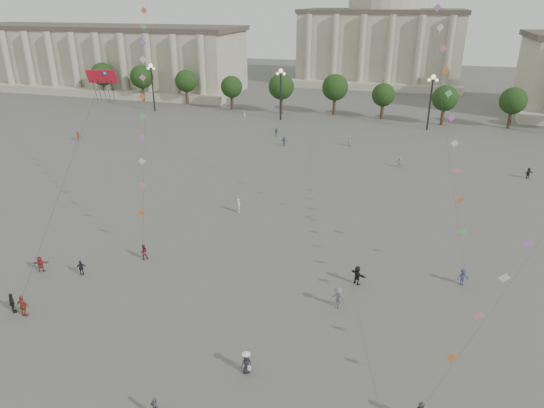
# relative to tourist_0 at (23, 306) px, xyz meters

# --- Properties ---
(ground) EXTENTS (360.00, 360.00, 0.00)m
(ground) POSITION_rel_tourist_0_xyz_m (16.00, 2.99, -0.96)
(ground) COLOR #4E4C4A
(ground) RESTS_ON ground
(hall_west) EXTENTS (84.00, 26.22, 17.20)m
(hall_west) POSITION_rel_tourist_0_xyz_m (-59.00, 96.89, 7.47)
(hall_west) COLOR #A9A18E
(hall_west) RESTS_ON ground
(hall_central) EXTENTS (48.30, 34.30, 35.50)m
(hall_central) POSITION_rel_tourist_0_xyz_m (16.00, 132.21, 13.27)
(hall_central) COLOR #A9A18E
(hall_central) RESTS_ON ground
(tree_row) EXTENTS (137.12, 5.12, 8.00)m
(tree_row) POSITION_rel_tourist_0_xyz_m (16.00, 80.99, 4.44)
(tree_row) COLOR #38251C
(tree_row) RESTS_ON ground
(lamp_post_far_west) EXTENTS (2.00, 0.90, 10.65)m
(lamp_post_far_west) POSITION_rel_tourist_0_xyz_m (-29.00, 72.99, 6.39)
(lamp_post_far_west) COLOR #262628
(lamp_post_far_west) RESTS_ON ground
(lamp_post_mid_west) EXTENTS (2.00, 0.90, 10.65)m
(lamp_post_mid_west) POSITION_rel_tourist_0_xyz_m (1.00, 72.99, 6.39)
(lamp_post_mid_west) COLOR #262628
(lamp_post_mid_west) RESTS_ON ground
(lamp_post_mid_east) EXTENTS (2.00, 0.90, 10.65)m
(lamp_post_mid_east) POSITION_rel_tourist_0_xyz_m (31.00, 72.99, 6.39)
(lamp_post_mid_east) COLOR #262628
(lamp_post_mid_east) RESTS_ON ground
(person_crowd_0) EXTENTS (0.98, 0.60, 1.56)m
(person_crowd_0) POSITION_rel_tourist_0_xyz_m (3.87, 59.75, -0.18)
(person_crowd_0) COLOR #37587D
(person_crowd_0) RESTS_ON ground
(person_crowd_2) EXTENTS (0.73, 1.13, 1.66)m
(person_crowd_2) POSITION_rel_tourist_0_xyz_m (-29.82, 46.64, -0.13)
(person_crowd_2) COLOR maroon
(person_crowd_2) RESTS_ON ground
(person_crowd_3) EXTENTS (1.66, 1.40, 1.80)m
(person_crowd_3) POSITION_rel_tourist_0_xyz_m (25.11, 12.53, -0.06)
(person_crowd_3) COLOR black
(person_crowd_3) RESTS_ON ground
(person_crowd_4) EXTENTS (1.53, 1.31, 1.66)m
(person_crowd_4) POSITION_rel_tourist_0_xyz_m (18.00, 57.20, -0.13)
(person_crowd_4) COLOR beige
(person_crowd_4) RESTS_ON ground
(person_crowd_6) EXTENTS (1.37, 0.97, 1.93)m
(person_crowd_6) POSITION_rel_tourist_0_xyz_m (24.06, 8.37, 0.01)
(person_crowd_6) COLOR slate
(person_crowd_6) RESTS_ON ground
(person_crowd_7) EXTENTS (1.44, 0.48, 1.54)m
(person_crowd_7) POSITION_rel_tourist_0_xyz_m (27.05, 47.60, -0.19)
(person_crowd_7) COLOR beige
(person_crowd_7) RESTS_ON ground
(person_crowd_9) EXTENTS (1.44, 1.23, 1.56)m
(person_crowd_9) POSITION_rel_tourist_0_xyz_m (44.96, 47.74, -0.18)
(person_crowd_9) COLOR black
(person_crowd_9) RESTS_ON ground
(person_crowd_10) EXTENTS (0.43, 0.63, 1.68)m
(person_crowd_10) POSITION_rel_tourist_0_xyz_m (-6.37, 70.99, -0.12)
(person_crowd_10) COLOR #ADADA9
(person_crowd_10) RESTS_ON ground
(person_crowd_12) EXTENTS (1.55, 0.86, 1.59)m
(person_crowd_12) POSITION_rel_tourist_0_xyz_m (6.96, 54.12, -0.16)
(person_crowd_12) COLOR slate
(person_crowd_12) RESTS_ON ground
(person_crowd_13) EXTENTS (0.61, 0.74, 1.75)m
(person_crowd_13) POSITION_rel_tourist_0_xyz_m (9.40, 24.51, -0.08)
(person_crowd_13) COLOR silver
(person_crowd_13) RESTS_ON ground
(tourist_0) EXTENTS (1.14, 0.50, 1.92)m
(tourist_0) POSITION_rel_tourist_0_xyz_m (0.00, 0.00, 0.00)
(tourist_0) COLOR #943928
(tourist_0) RESTS_ON ground
(tourist_1) EXTENTS (1.11, 0.92, 1.77)m
(tourist_1) POSITION_rel_tourist_0_xyz_m (-1.23, 0.15, -0.07)
(tourist_1) COLOR black
(tourist_1) RESTS_ON ground
(tourist_2) EXTENTS (1.52, 1.05, 1.58)m
(tourist_2) POSITION_rel_tourist_0_xyz_m (-3.65, 6.21, -0.17)
(tourist_2) COLOR maroon
(tourist_2) RESTS_ON ground
(tourist_4) EXTENTS (0.92, 0.79, 1.48)m
(tourist_4) POSITION_rel_tourist_0_xyz_m (0.41, 6.78, -0.22)
(tourist_4) COLOR black
(tourist_4) RESTS_ON ground
(kite_flyer_0) EXTENTS (0.98, 0.94, 1.59)m
(kite_flyer_0) POSITION_rel_tourist_0_xyz_m (4.39, 11.10, -0.16)
(kite_flyer_0) COLOR maroon
(kite_flyer_0) RESTS_ON ground
(kite_flyer_1) EXTENTS (1.17, 0.93, 1.59)m
(kite_flyer_1) POSITION_rel_tourist_0_xyz_m (34.19, 15.05, -0.16)
(kite_flyer_1) COLOR navy
(kite_flyer_1) RESTS_ON ground
(hat_person) EXTENTS (0.85, 0.84, 1.69)m
(hat_person) POSITION_rel_tourist_0_xyz_m (19.35, -0.96, -0.15)
(hat_person) COLOR black
(hat_person) RESTS_ON ground
(dragon_kite) EXTENTS (3.78, 4.04, 18.79)m
(dragon_kite) POSITION_rel_tourist_0_xyz_m (5.22, 6.85, 16.45)
(dragon_kite) COLOR red
(dragon_kite) RESTS_ON ground
(kite_train_west) EXTENTS (16.17, 35.29, 56.08)m
(kite_train_west) POSITION_rel_tourist_0_xyz_m (-3.99, 30.15, 22.45)
(kite_train_west) COLOR #3F3F3F
(kite_train_west) RESTS_ON ground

